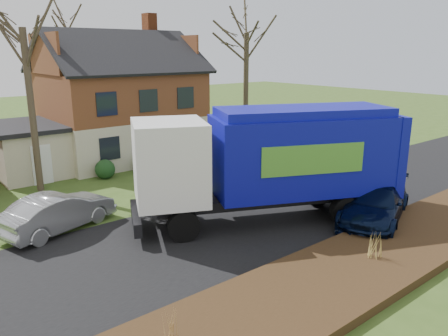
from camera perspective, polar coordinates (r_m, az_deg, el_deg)
ground at (r=17.77m, az=1.53°, el=-7.53°), size 120.00×120.00×0.00m
road at (r=17.77m, az=1.53°, el=-7.50°), size 80.00×7.00×0.02m
mulch_verge at (r=14.49m, az=15.63°, el=-13.01°), size 80.00×3.50×0.30m
main_house at (r=29.17m, az=-14.31°, el=9.13°), size 12.95×8.95×9.26m
garbage_truck at (r=17.70m, az=6.71°, el=1.42°), size 11.08×7.19×4.66m
silver_sedan at (r=18.30m, az=-20.79°, el=-5.37°), size 4.81×2.87×1.50m
navy_wagon at (r=19.00m, az=19.13°, el=-4.35°), size 5.83×4.08×1.57m
tree_front_west at (r=23.09m, az=-25.20°, el=19.19°), size 3.68×3.68×10.95m
tree_front_east at (r=31.84m, az=3.00°, el=19.57°), size 4.13×4.13×11.46m
tree_back at (r=36.71m, az=-19.97°, el=18.62°), size 3.65×3.65×11.54m
grass_clump_west at (r=10.74m, az=-7.06°, el=-19.83°), size 0.32×0.26×0.84m
grass_clump_mid at (r=15.16m, az=19.09°, el=-9.46°), size 0.33×0.27×0.91m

